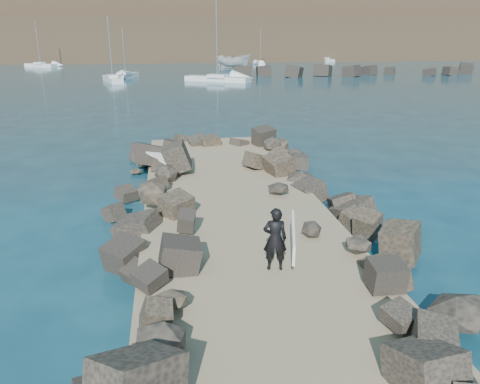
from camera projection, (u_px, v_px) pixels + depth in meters
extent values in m
plane|color=#0F384C|center=(235.00, 225.00, 15.73)|extent=(800.00, 800.00, 0.00)
cube|color=#8C7759|center=(245.00, 241.00, 13.76)|extent=(6.00, 26.00, 0.60)
cube|color=black|center=(145.00, 234.00, 13.74)|extent=(2.60, 22.00, 1.00)
cube|color=black|center=(334.00, 223.00, 14.58)|extent=(2.60, 22.00, 1.00)
cube|color=black|center=(408.00, 71.00, 72.06)|extent=(52.00, 4.00, 1.20)
cube|color=#2D4919|center=(197.00, 3.00, 161.71)|extent=(360.00, 140.00, 32.00)
cube|color=white|center=(162.00, 160.00, 19.70)|extent=(1.86, 2.11, 0.08)
imported|color=silver|center=(233.00, 61.00, 85.49)|extent=(6.92, 4.48, 2.50)
imported|color=black|center=(275.00, 239.00, 11.28)|extent=(0.63, 0.46, 1.60)
cube|color=white|center=(293.00, 236.00, 11.33)|extent=(0.54, 1.94, 0.62)
cube|color=white|center=(126.00, 76.00, 67.10)|extent=(3.47, 5.72, 0.80)
cylinder|color=gray|center=(124.00, 51.00, 65.98)|extent=(0.12, 0.12, 6.28)
cube|color=white|center=(125.00, 73.00, 66.35)|extent=(1.48, 1.83, 0.44)
cube|color=white|center=(113.00, 80.00, 61.86)|extent=(3.35, 7.06, 0.80)
cylinder|color=gray|center=(110.00, 47.00, 60.53)|extent=(0.12, 0.12, 7.60)
cube|color=white|center=(112.00, 77.00, 60.95)|extent=(1.59, 2.16, 0.44)
cube|color=white|center=(41.00, 66.00, 88.48)|extent=(6.62, 5.32, 0.80)
cylinder|color=gray|center=(37.00, 43.00, 87.13)|extent=(0.12, 0.12, 7.72)
cube|color=white|center=(40.00, 63.00, 87.87)|extent=(2.25, 2.05, 0.44)
cube|color=white|center=(217.00, 80.00, 62.40)|extent=(8.63, 6.35, 0.80)
cylinder|color=gray|center=(217.00, 38.00, 60.71)|extent=(0.12, 0.12, 9.81)
cube|color=white|center=(218.00, 76.00, 61.71)|extent=(2.88, 2.53, 0.44)
cube|color=white|center=(260.00, 64.00, 93.44)|extent=(1.79, 5.88, 0.80)
cylinder|color=gray|center=(260.00, 46.00, 92.30)|extent=(0.12, 0.12, 6.37)
cube|color=white|center=(261.00, 62.00, 92.63)|extent=(1.07, 1.70, 0.44)
cube|color=white|center=(325.00, 61.00, 105.45)|extent=(3.50, 4.86, 0.80)
cylinder|color=gray|center=(326.00, 46.00, 104.45)|extent=(0.12, 0.12, 5.50)
cube|color=white|center=(326.00, 58.00, 104.80)|extent=(1.40, 1.61, 0.44)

